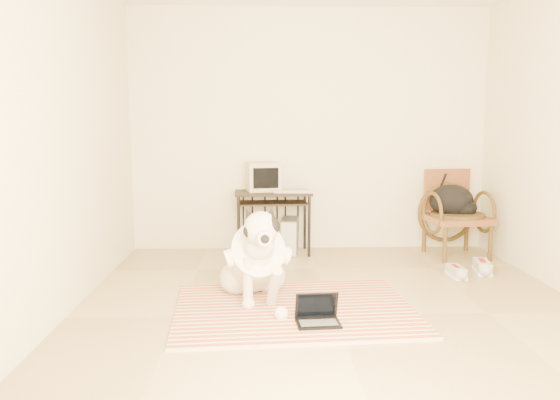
{
  "coord_description": "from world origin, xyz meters",
  "views": [
    {
      "loc": [
        -0.54,
        -3.93,
        1.43
      ],
      "look_at": [
        -0.39,
        0.47,
        0.81
      ],
      "focal_mm": 35.0,
      "sensor_mm": 36.0,
      "label": 1
    }
  ],
  "objects_px": {
    "dog": "(256,260)",
    "pc_tower": "(290,236)",
    "laptop": "(317,316)",
    "computer_desk": "(273,200)",
    "rattan_chair": "(455,213)",
    "backpack": "(454,202)",
    "crt_monitor": "(263,177)"
  },
  "relations": [
    {
      "from": "dog",
      "to": "pc_tower",
      "type": "height_order",
      "value": "dog"
    },
    {
      "from": "laptop",
      "to": "dog",
      "type": "bearing_deg",
      "value": 127.09
    },
    {
      "from": "pc_tower",
      "to": "dog",
      "type": "bearing_deg",
      "value": -102.41
    },
    {
      "from": "dog",
      "to": "computer_desk",
      "type": "bearing_deg",
      "value": 83.88
    },
    {
      "from": "laptop",
      "to": "rattan_chair",
      "type": "relative_size",
      "value": 0.35
    },
    {
      "from": "rattan_chair",
      "to": "backpack",
      "type": "distance_m",
      "value": 0.12
    },
    {
      "from": "dog",
      "to": "computer_desk",
      "type": "xyz_separation_m",
      "value": [
        0.17,
        1.62,
        0.26
      ]
    },
    {
      "from": "backpack",
      "to": "laptop",
      "type": "bearing_deg",
      "value": -129.29
    },
    {
      "from": "computer_desk",
      "to": "rattan_chair",
      "type": "relative_size",
      "value": 0.91
    },
    {
      "from": "computer_desk",
      "to": "crt_monitor",
      "type": "height_order",
      "value": "crt_monitor"
    },
    {
      "from": "crt_monitor",
      "to": "rattan_chair",
      "type": "distance_m",
      "value": 2.12
    },
    {
      "from": "computer_desk",
      "to": "backpack",
      "type": "relative_size",
      "value": 1.71
    },
    {
      "from": "computer_desk",
      "to": "pc_tower",
      "type": "height_order",
      "value": "computer_desk"
    },
    {
      "from": "computer_desk",
      "to": "backpack",
      "type": "bearing_deg",
      "value": -4.18
    },
    {
      "from": "dog",
      "to": "rattan_chair",
      "type": "distance_m",
      "value": 2.6
    },
    {
      "from": "computer_desk",
      "to": "rattan_chair",
      "type": "distance_m",
      "value": 1.98
    },
    {
      "from": "pc_tower",
      "to": "backpack",
      "type": "height_order",
      "value": "backpack"
    },
    {
      "from": "laptop",
      "to": "rattan_chair",
      "type": "bearing_deg",
      "value": 50.34
    },
    {
      "from": "computer_desk",
      "to": "rattan_chair",
      "type": "xyz_separation_m",
      "value": [
        1.97,
        -0.15,
        -0.13
      ]
    },
    {
      "from": "computer_desk",
      "to": "dog",
      "type": "bearing_deg",
      "value": -96.12
    },
    {
      "from": "dog",
      "to": "pc_tower",
      "type": "xyz_separation_m",
      "value": [
        0.36,
        1.63,
        -0.14
      ]
    },
    {
      "from": "pc_tower",
      "to": "rattan_chair",
      "type": "bearing_deg",
      "value": -5.14
    },
    {
      "from": "computer_desk",
      "to": "laptop",
      "type": "bearing_deg",
      "value": -83.07
    },
    {
      "from": "dog",
      "to": "rattan_chair",
      "type": "xyz_separation_m",
      "value": [
        2.14,
        1.47,
        0.13
      ]
    },
    {
      "from": "laptop",
      "to": "crt_monitor",
      "type": "relative_size",
      "value": 0.81
    },
    {
      "from": "backpack",
      "to": "pc_tower",
      "type": "bearing_deg",
      "value": 174.9
    },
    {
      "from": "backpack",
      "to": "rattan_chair",
      "type": "bearing_deg",
      "value": -9.56
    },
    {
      "from": "computer_desk",
      "to": "crt_monitor",
      "type": "relative_size",
      "value": 2.12
    },
    {
      "from": "computer_desk",
      "to": "backpack",
      "type": "xyz_separation_m",
      "value": [
        1.95,
        -0.14,
        -0.0
      ]
    },
    {
      "from": "computer_desk",
      "to": "pc_tower",
      "type": "xyz_separation_m",
      "value": [
        0.19,
        0.01,
        -0.4
      ]
    },
    {
      "from": "dog",
      "to": "computer_desk",
      "type": "height_order",
      "value": "dog"
    },
    {
      "from": "dog",
      "to": "crt_monitor",
      "type": "xyz_separation_m",
      "value": [
        0.07,
        1.7,
        0.51
      ]
    }
  ]
}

